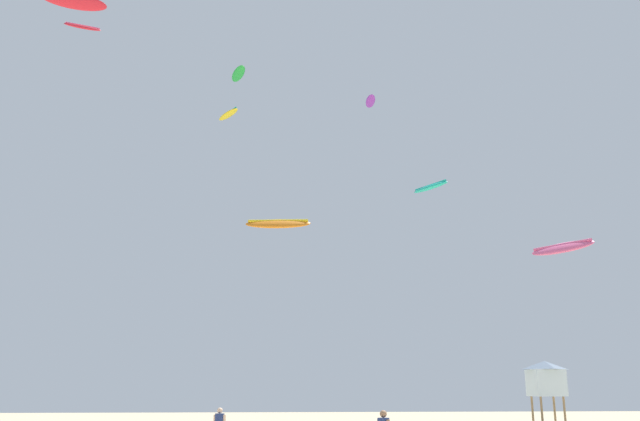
{
  "coord_description": "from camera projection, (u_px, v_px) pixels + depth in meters",
  "views": [
    {
      "loc": [
        -2.96,
        -15.67,
        2.28
      ],
      "look_at": [
        0.0,
        18.05,
        11.35
      ],
      "focal_mm": 37.76,
      "sensor_mm": 36.0,
      "label": 1
    }
  ],
  "objects": [
    {
      "name": "lifeguard_tower",
      "position": [
        546.0,
        378.0,
        43.95
      ],
      "size": [
        2.3,
        2.3,
        4.15
      ],
      "color": "#8C704C",
      "rests_on": "ground"
    },
    {
      "name": "kite_aloft_0",
      "position": [
        278.0,
        224.0,
        45.03
      ],
      "size": [
        4.51,
        1.82,
        1.06
      ],
      "color": "orange"
    },
    {
      "name": "kite_aloft_1",
      "position": [
        370.0,
        101.0,
        61.45
      ],
      "size": [
        0.98,
        2.91,
        0.39
      ],
      "color": "purple"
    },
    {
      "name": "kite_aloft_3",
      "position": [
        83.0,
        27.0,
        43.12
      ],
      "size": [
        2.36,
        1.29,
        0.56
      ],
      "color": "red"
    },
    {
      "name": "kite_aloft_4",
      "position": [
        431.0,
        187.0,
        42.84
      ],
      "size": [
        2.23,
        2.92,
        0.52
      ],
      "color": "#19B29E"
    },
    {
      "name": "kite_aloft_5",
      "position": [
        562.0,
        248.0,
        42.33
      ],
      "size": [
        3.47,
        4.29,
        1.07
      ],
      "color": "#E5598C"
    },
    {
      "name": "kite_aloft_6",
      "position": [
        238.0,
        74.0,
        51.93
      ],
      "size": [
        1.54,
        3.02,
        0.37
      ],
      "color": "green"
    },
    {
      "name": "kite_aloft_7",
      "position": [
        228.0,
        114.0,
        59.27
      ],
      "size": [
        2.36,
        3.23,
        0.48
      ],
      "color": "yellow"
    },
    {
      "name": "kite_aloft_9",
      "position": [
        74.0,
        1.0,
        36.59
      ],
      "size": [
        3.58,
        1.87,
        0.82
      ],
      "color": "red"
    }
  ]
}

